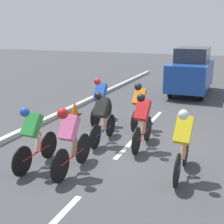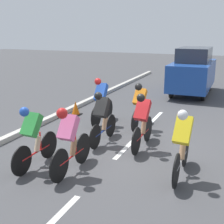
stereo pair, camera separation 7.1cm
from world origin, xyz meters
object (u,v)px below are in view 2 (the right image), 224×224
(cyclist_yellow, at_px, (182,142))
(traffic_cone, at_px, (76,108))
(cyclist_green, at_px, (33,135))
(cyclist_blue, at_px, (101,100))
(cyclist_red, at_px, (142,120))
(cyclist_black, at_px, (102,116))
(cyclist_orange, at_px, (140,104))
(cyclist_pink, at_px, (69,139))
(support_car, at_px, (193,71))

(cyclist_yellow, xyz_separation_m, traffic_cone, (4.35, -3.43, -0.54))
(cyclist_green, height_order, cyclist_yellow, cyclist_yellow)
(cyclist_blue, distance_m, cyclist_green, 3.50)
(cyclist_green, height_order, cyclist_red, cyclist_red)
(cyclist_green, relative_size, cyclist_black, 0.98)
(cyclist_red, bearing_deg, cyclist_black, 1.72)
(cyclist_blue, relative_size, traffic_cone, 3.37)
(cyclist_blue, bearing_deg, cyclist_black, 115.07)
(cyclist_blue, height_order, cyclist_orange, cyclist_blue)
(cyclist_yellow, bearing_deg, cyclist_black, -27.58)
(cyclist_red, bearing_deg, cyclist_blue, -39.98)
(cyclist_pink, distance_m, traffic_cone, 4.68)
(cyclist_pink, bearing_deg, cyclist_orange, -96.75)
(cyclist_orange, height_order, traffic_cone, cyclist_orange)
(cyclist_black, height_order, support_car, support_car)
(cyclist_yellow, xyz_separation_m, support_car, (1.10, -8.77, 0.29))
(cyclist_black, distance_m, cyclist_red, 1.09)
(cyclist_blue, bearing_deg, support_car, -107.87)
(cyclist_green, xyz_separation_m, traffic_cone, (1.27, -4.17, -0.51))
(cyclist_red, relative_size, support_car, 0.43)
(cyclist_red, bearing_deg, cyclist_pink, 62.85)
(cyclist_black, relative_size, traffic_cone, 3.43)
(cyclist_yellow, bearing_deg, support_car, -82.87)
(cyclist_pink, height_order, cyclist_red, cyclist_pink)
(cyclist_orange, bearing_deg, traffic_cone, -13.24)
(cyclist_green, xyz_separation_m, cyclist_orange, (-1.29, -3.57, 0.01))
(cyclist_yellow, bearing_deg, traffic_cone, -38.29)
(cyclist_blue, xyz_separation_m, cyclist_green, (0.04, 3.50, -0.04))
(cyclist_yellow, distance_m, cyclist_orange, 3.35)
(cyclist_orange, distance_m, support_car, 5.99)
(support_car, bearing_deg, cyclist_pink, 83.34)
(cyclist_black, relative_size, cyclist_yellow, 0.97)
(cyclist_orange, bearing_deg, support_car, -96.61)
(cyclist_blue, height_order, traffic_cone, cyclist_blue)
(cyclist_red, distance_m, support_car, 7.54)
(traffic_cone, bearing_deg, cyclist_pink, 117.48)
(cyclist_green, height_order, cyclist_black, cyclist_black)
(cyclist_green, height_order, support_car, support_car)
(traffic_cone, bearing_deg, cyclist_black, 132.51)
(cyclist_black, xyz_separation_m, support_car, (-1.21, -7.57, 0.31))
(cyclist_orange, relative_size, support_car, 0.40)
(traffic_cone, bearing_deg, cyclist_blue, 152.96)
(support_car, bearing_deg, traffic_cone, 58.63)
(cyclist_black, distance_m, cyclist_orange, 1.71)
(cyclist_orange, bearing_deg, cyclist_pink, 83.25)
(cyclist_pink, distance_m, support_car, 9.53)
(cyclist_pink, distance_m, cyclist_yellow, 2.31)
(cyclist_blue, distance_m, cyclist_yellow, 4.10)
(cyclist_black, height_order, traffic_cone, cyclist_black)
(cyclist_yellow, relative_size, support_car, 0.43)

